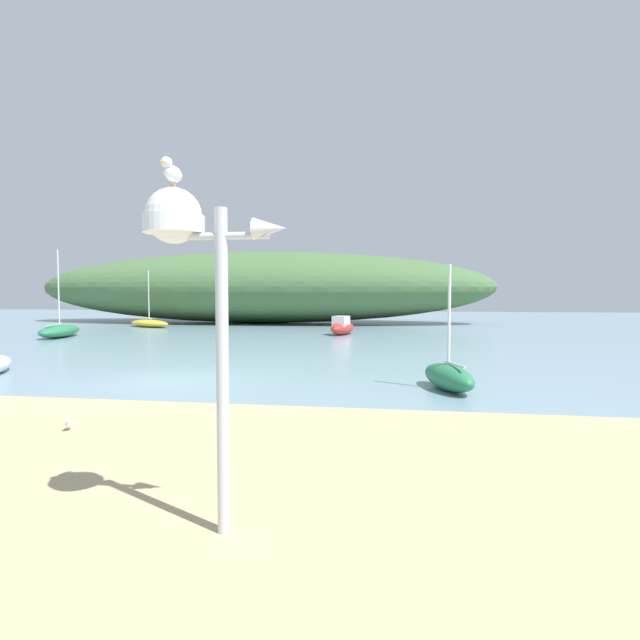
{
  "coord_description": "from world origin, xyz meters",
  "views": [
    {
      "loc": [
        6.37,
        -13.38,
        2.48
      ],
      "look_at": [
        3.35,
        6.0,
        1.47
      ],
      "focal_mm": 28.01,
      "sensor_mm": 36.0,
      "label": 1
    }
  ],
  "objects_px": {
    "seagull_on_radar": "(172,172)",
    "sailboat_far_left": "(448,376)",
    "mast_structure": "(187,245)",
    "sailboat_east_reach": "(149,323)",
    "seagull_near_waterline": "(69,423)",
    "sailboat_off_point": "(60,331)",
    "motorboat_centre_water": "(342,327)"
  },
  "relations": [
    {
      "from": "seagull_on_radar",
      "to": "sailboat_far_left",
      "type": "bearing_deg",
      "value": 68.63
    },
    {
      "from": "seagull_near_waterline",
      "to": "motorboat_centre_water",
      "type": "bearing_deg",
      "value": 84.78
    },
    {
      "from": "mast_structure",
      "to": "seagull_on_radar",
      "type": "bearing_deg",
      "value": -172.13
    },
    {
      "from": "seagull_on_radar",
      "to": "motorboat_centre_water",
      "type": "bearing_deg",
      "value": 92.76
    },
    {
      "from": "sailboat_far_left",
      "to": "motorboat_centre_water",
      "type": "bearing_deg",
      "value": 105.16
    },
    {
      "from": "sailboat_far_left",
      "to": "seagull_on_radar",
      "type": "bearing_deg",
      "value": -111.37
    },
    {
      "from": "seagull_on_radar",
      "to": "sailboat_far_left",
      "type": "xyz_separation_m",
      "value": [
        3.41,
        8.71,
        -3.27
      ]
    },
    {
      "from": "mast_structure",
      "to": "sailboat_far_left",
      "type": "distance_m",
      "value": 9.64
    },
    {
      "from": "motorboat_centre_water",
      "to": "seagull_near_waterline",
      "type": "relative_size",
      "value": 10.5
    },
    {
      "from": "mast_structure",
      "to": "seagull_near_waterline",
      "type": "height_order",
      "value": "mast_structure"
    },
    {
      "from": "sailboat_off_point",
      "to": "seagull_near_waterline",
      "type": "relative_size",
      "value": 17.03
    },
    {
      "from": "mast_structure",
      "to": "sailboat_east_reach",
      "type": "bearing_deg",
      "value": 118.41
    },
    {
      "from": "motorboat_centre_water",
      "to": "sailboat_far_left",
      "type": "distance_m",
      "value": 17.82
    },
    {
      "from": "sailboat_east_reach",
      "to": "sailboat_far_left",
      "type": "relative_size",
      "value": 1.34
    },
    {
      "from": "sailboat_east_reach",
      "to": "sailboat_far_left",
      "type": "height_order",
      "value": "sailboat_east_reach"
    },
    {
      "from": "mast_structure",
      "to": "seagull_near_waterline",
      "type": "relative_size",
      "value": 11.1
    },
    {
      "from": "mast_structure",
      "to": "motorboat_centre_water",
      "type": "bearing_deg",
      "value": 93.06
    },
    {
      "from": "seagull_on_radar",
      "to": "sailboat_east_reach",
      "type": "distance_m",
      "value": 35.02
    },
    {
      "from": "motorboat_centre_water",
      "to": "seagull_on_radar",
      "type": "bearing_deg",
      "value": -87.24
    },
    {
      "from": "motorboat_centre_water",
      "to": "seagull_near_waterline",
      "type": "bearing_deg",
      "value": -95.22
    },
    {
      "from": "mast_structure",
      "to": "seagull_on_radar",
      "type": "relative_size",
      "value": 8.94
    },
    {
      "from": "sailboat_off_point",
      "to": "sailboat_far_left",
      "type": "distance_m",
      "value": 24.23
    },
    {
      "from": "sailboat_far_left",
      "to": "seagull_near_waterline",
      "type": "distance_m",
      "value": 8.81
    },
    {
      "from": "motorboat_centre_water",
      "to": "sailboat_off_point",
      "type": "bearing_deg",
      "value": -164.6
    },
    {
      "from": "sailboat_off_point",
      "to": "sailboat_east_reach",
      "type": "xyz_separation_m",
      "value": [
        0.67,
        9.19,
        -0.08
      ]
    },
    {
      "from": "sailboat_off_point",
      "to": "mast_structure",
      "type": "bearing_deg",
      "value": -51.21
    },
    {
      "from": "sailboat_east_reach",
      "to": "mast_structure",
      "type": "bearing_deg",
      "value": -61.59
    },
    {
      "from": "sailboat_off_point",
      "to": "sailboat_east_reach",
      "type": "relative_size",
      "value": 1.16
    },
    {
      "from": "sailboat_off_point",
      "to": "seagull_near_waterline",
      "type": "bearing_deg",
      "value": -53.23
    },
    {
      "from": "mast_structure",
      "to": "sailboat_east_reach",
      "type": "relative_size",
      "value": 0.75
    },
    {
      "from": "sailboat_east_reach",
      "to": "seagull_near_waterline",
      "type": "bearing_deg",
      "value": -64.61
    },
    {
      "from": "mast_structure",
      "to": "sailboat_off_point",
      "type": "bearing_deg",
      "value": 128.79
    }
  ]
}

